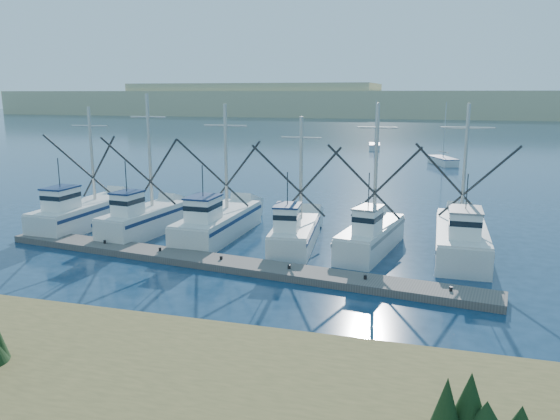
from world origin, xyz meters
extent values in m
plane|color=#0D253B|center=(0.00, 0.00, 0.00)|extent=(500.00, 500.00, 0.00)
cube|color=#5A5450|center=(-6.30, 5.42, 0.19)|extent=(28.81, 5.77, 0.38)
cube|color=tan|center=(0.00, 210.00, 5.00)|extent=(360.00, 60.00, 10.00)
cube|color=silver|center=(-18.86, 10.97, 0.81)|extent=(2.93, 8.67, 1.62)
cube|color=white|center=(-18.86, 8.77, 2.37)|extent=(1.59, 2.15, 1.50)
cylinder|color=#B7B2A8|center=(-18.86, 12.44, 4.96)|extent=(0.22, 0.22, 6.67)
cube|color=silver|center=(-13.72, 10.24, 0.82)|extent=(3.11, 7.34, 1.64)
cube|color=white|center=(-13.72, 8.42, 2.39)|extent=(1.53, 1.88, 1.50)
cylinder|color=#B7B2A8|center=(-13.72, 11.46, 5.41)|extent=(0.22, 0.22, 7.55)
cube|color=silver|center=(-8.81, 11.21, 0.76)|extent=(2.93, 9.12, 1.51)
cube|color=white|center=(-8.81, 8.89, 2.26)|extent=(1.63, 2.25, 1.50)
cylinder|color=#B7B2A8|center=(-8.81, 12.76, 5.02)|extent=(0.22, 0.22, 7.02)
cube|color=silver|center=(-3.43, 10.46, 0.68)|extent=(3.10, 7.76, 1.37)
cube|color=white|center=(-3.43, 8.52, 2.12)|extent=(1.52, 1.98, 1.50)
cylinder|color=#B7B2A8|center=(-3.43, 11.75, 4.59)|extent=(0.22, 0.22, 6.45)
cube|color=silver|center=(1.17, 10.49, 0.75)|extent=(3.40, 7.87, 1.50)
cube|color=white|center=(1.17, 8.54, 2.25)|extent=(1.53, 2.04, 1.50)
cylinder|color=#B7B2A8|center=(1.17, 11.79, 5.08)|extent=(0.22, 0.22, 7.15)
cube|color=silver|center=(6.27, 11.46, 0.79)|extent=(2.78, 9.56, 1.59)
cube|color=white|center=(6.27, 9.01, 2.34)|extent=(1.60, 2.33, 1.50)
cylinder|color=#B7B2A8|center=(6.27, 13.09, 5.11)|extent=(0.22, 0.22, 7.04)
cube|color=silver|center=(5.51, 53.30, 0.45)|extent=(3.97, 5.92, 0.90)
cylinder|color=#B7B2A8|center=(5.51, 53.60, 4.50)|extent=(0.12, 0.12, 7.20)
cube|color=silver|center=(-5.28, 70.46, 0.45)|extent=(2.26, 5.51, 0.90)
cylinder|color=#B7B2A8|center=(-5.28, 70.76, 4.50)|extent=(0.12, 0.12, 7.20)
camera|label=1|loc=(4.57, -20.94, 9.22)|focal=35.00mm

